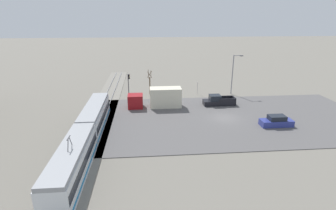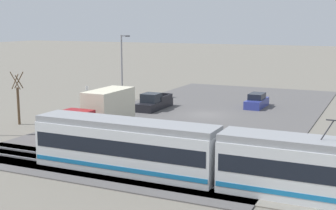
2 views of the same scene
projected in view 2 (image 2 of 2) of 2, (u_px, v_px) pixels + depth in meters
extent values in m
plane|color=slate|center=(206.00, 115.00, 48.86)|extent=(320.00, 320.00, 0.00)
cube|color=#565454|center=(206.00, 115.00, 48.86)|extent=(21.87, 46.27, 0.08)
cube|color=gray|center=(102.00, 168.00, 31.11)|extent=(73.20, 4.40, 0.08)
cube|color=gray|center=(107.00, 163.00, 31.73)|extent=(71.73, 0.10, 0.14)
cube|color=gray|center=(96.00, 169.00, 30.45)|extent=(71.73, 0.10, 0.14)
cube|color=silver|center=(334.00, 176.00, 24.81)|extent=(12.40, 2.60, 2.94)
cube|color=black|center=(334.00, 169.00, 24.74)|extent=(12.03, 2.63, 0.98)
cube|color=#1970AD|center=(333.00, 192.00, 24.96)|extent=(12.27, 2.64, 0.28)
cube|color=gray|center=(336.00, 145.00, 24.51)|extent=(12.40, 2.39, 0.42)
cube|color=silver|center=(125.00, 149.00, 30.09)|extent=(12.40, 2.60, 2.94)
cube|color=black|center=(125.00, 144.00, 30.03)|extent=(12.03, 2.63, 0.98)
cube|color=#1970AD|center=(125.00, 162.00, 30.25)|extent=(12.27, 2.64, 0.28)
cube|color=gray|center=(125.00, 123.00, 29.80)|extent=(12.40, 2.39, 0.42)
cylinder|color=#2D2D33|center=(327.00, 130.00, 24.57)|extent=(0.66, 0.07, 1.15)
cube|color=maroon|center=(74.00, 125.00, 38.44)|extent=(2.49, 2.58, 2.34)
cube|color=beige|center=(109.00, 108.00, 43.10)|extent=(2.49, 5.48, 3.44)
cube|color=#196B38|center=(97.00, 103.00, 43.56)|extent=(0.02, 2.74, 0.86)
cube|color=black|center=(154.00, 105.00, 52.14)|extent=(1.98, 5.74, 0.89)
cube|color=black|center=(151.00, 98.00, 51.26)|extent=(1.82, 1.95, 0.96)
cube|color=black|center=(152.00, 97.00, 53.47)|extent=(0.12, 2.87, 0.52)
cube|color=black|center=(166.00, 98.00, 52.72)|extent=(0.12, 2.87, 0.52)
cube|color=black|center=(165.00, 95.00, 54.48)|extent=(1.82, 0.23, 0.52)
cube|color=red|center=(159.00, 98.00, 54.95)|extent=(0.14, 0.04, 0.18)
cube|color=navy|center=(257.00, 103.00, 53.18)|extent=(1.80, 4.69, 0.92)
cube|color=black|center=(257.00, 96.00, 53.04)|extent=(1.54, 2.44, 0.68)
cylinder|color=brown|center=(18.00, 106.00, 44.28)|extent=(0.24, 0.24, 3.55)
cylinder|color=brown|center=(15.00, 81.00, 43.98)|extent=(0.09, 0.99, 1.36)
cylinder|color=brown|center=(15.00, 81.00, 43.63)|extent=(1.19, 0.09, 1.65)
cylinder|color=brown|center=(19.00, 82.00, 43.78)|extent=(0.09, 0.99, 1.36)
cylinder|color=brown|center=(19.00, 80.00, 44.08)|extent=(1.19, 0.09, 1.65)
cylinder|color=gray|center=(122.00, 68.00, 58.25)|extent=(0.20, 0.20, 8.08)
cylinder|color=gray|center=(124.00, 36.00, 58.29)|extent=(0.12, 1.60, 0.12)
cube|color=#515156|center=(127.00, 36.00, 58.97)|extent=(0.36, 0.60, 0.18)
cylinder|color=gray|center=(87.00, 97.00, 52.68)|extent=(0.06, 0.06, 2.56)
cube|color=white|center=(87.00, 88.00, 52.53)|extent=(0.32, 0.02, 0.44)
cube|color=red|center=(87.00, 88.00, 52.54)|extent=(0.31, 0.01, 0.10)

